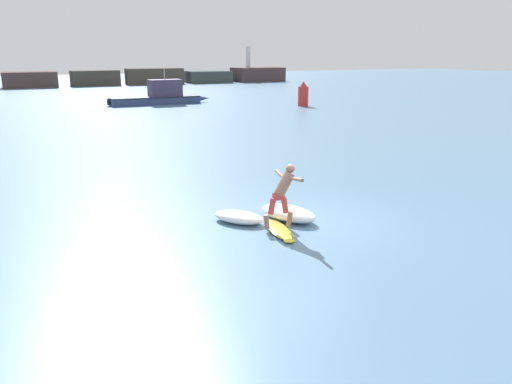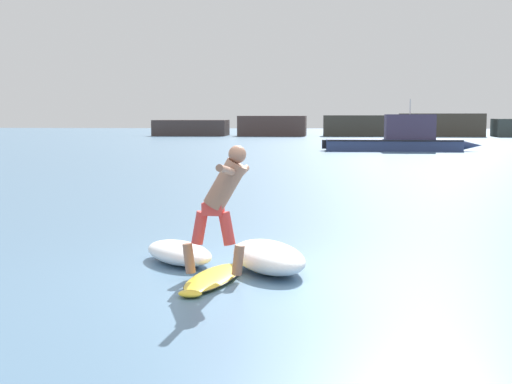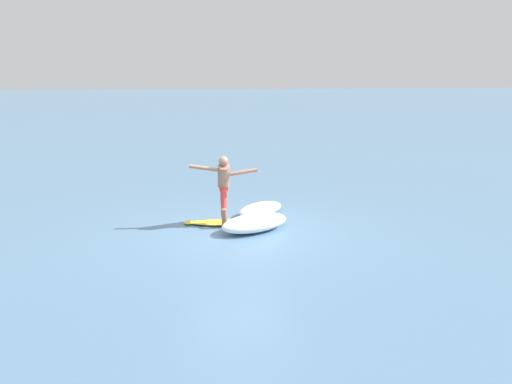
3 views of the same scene
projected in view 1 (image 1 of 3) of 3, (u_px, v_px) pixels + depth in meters
The scene contains 8 objects.
ground_plane at pixel (303, 223), 13.61m from camera, with size 200.00×200.00×0.00m, color #547B9D.
rock_jetty_breakwater at pixel (133, 78), 70.77m from camera, with size 48.92×5.02×5.33m.
surfboard at pixel (278, 230), 12.97m from camera, with size 0.80×1.89×0.22m.
surfer at pixel (283, 191), 12.77m from camera, with size 0.86×1.62×1.67m.
fishing_boat_near_jetty at pixel (160, 96), 44.40m from camera, with size 9.29×2.20×3.04m.
channel_marker_buoy at pixel (303, 95), 42.79m from camera, with size 0.88×0.88×2.08m.
wave_foam_at_tail at pixel (288, 213), 13.80m from camera, with size 1.50×1.94×0.40m.
wave_foam_at_nose at pixel (239, 217), 13.60m from camera, with size 1.47×1.59×0.31m.
Camera 1 is at (-6.58, -11.13, 4.50)m, focal length 35.00 mm.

